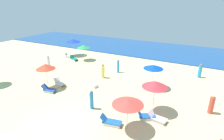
# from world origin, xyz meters

# --- Properties ---
(ground_plane) EXTENTS (60.00, 60.00, 0.00)m
(ground_plane) POSITION_xyz_m (0.00, 0.00, 0.00)
(ground_plane) COLOR beige
(ocean) EXTENTS (60.00, 12.02, 0.12)m
(ocean) POSITION_xyz_m (0.00, 23.99, 0.06)
(ocean) COLOR #1D4D8D
(ocean) RESTS_ON ground_plane
(umbrella_0) EXTENTS (2.07, 2.07, 2.26)m
(umbrella_0) POSITION_xyz_m (4.07, 2.31, 2.08)
(umbrella_0) COLOR silver
(umbrella_0) RESTS_ON ground_plane
(lounge_chair_0_0) EXTENTS (1.58, 0.87, 0.69)m
(lounge_chair_0_0) POSITION_xyz_m (2.88, 2.17, 0.25)
(lounge_chair_0_0) COLOR silver
(lounge_chair_0_0) RESTS_ON ground_plane
(umbrella_1) EXTENTS (2.31, 2.31, 2.60)m
(umbrella_1) POSITION_xyz_m (-10.41, 14.61, 2.37)
(umbrella_1) COLOR silver
(umbrella_1) RESTS_ON ground_plane
(lounge_chair_1_0) EXTENTS (1.43, 0.90, 0.65)m
(lounge_chair_1_0) POSITION_xyz_m (-10.33, 13.42, 0.23)
(lounge_chair_1_0) COLOR silver
(lounge_chair_1_0) RESTS_ON ground_plane
(umbrella_2) EXTENTS (1.84, 1.84, 2.52)m
(umbrella_2) POSITION_xyz_m (-5.33, 4.34, 2.26)
(umbrella_2) COLOR silver
(umbrella_2) RESTS_ON ground_plane
(lounge_chair_2_0) EXTENTS (1.46, 0.84, 0.69)m
(lounge_chair_2_0) POSITION_xyz_m (-4.62, 3.73, 0.26)
(lounge_chair_2_0) COLOR silver
(lounge_chair_2_0) RESTS_ON ground_plane
(lounge_chair_2_1) EXTENTS (1.39, 0.92, 0.74)m
(lounge_chair_2_1) POSITION_xyz_m (-4.67, 5.26, 0.29)
(lounge_chair_2_1) COLOR silver
(lounge_chair_2_1) RESTS_ON ground_plane
(umbrella_3) EXTENTS (1.90, 1.90, 2.23)m
(umbrella_3) POSITION_xyz_m (-7.51, 13.38, 2.02)
(umbrella_3) COLOR silver
(umbrella_3) RESTS_ON ground_plane
(lounge_chair_3_0) EXTENTS (1.46, 0.97, 0.71)m
(lounge_chair_3_0) POSITION_xyz_m (-8.75, 12.55, 0.26)
(lounge_chair_3_0) COLOR silver
(lounge_chair_3_0) RESTS_ON ground_plane
(umbrella_5) EXTENTS (1.92, 1.92, 2.58)m
(umbrella_5) POSITION_xyz_m (5.02, 5.20, 2.34)
(umbrella_5) COLOR silver
(umbrella_5) RESTS_ON ground_plane
(lounge_chair_5_0) EXTENTS (1.47, 1.17, 0.74)m
(lounge_chair_5_0) POSITION_xyz_m (4.85, 3.96, 0.27)
(lounge_chair_5_0) COLOR silver
(lounge_chair_5_0) RESTS_ON ground_plane
(lounge_chair_5_1) EXTENTS (1.40, 0.79, 0.65)m
(lounge_chair_5_1) POSITION_xyz_m (5.62, 4.11, 0.25)
(lounge_chair_5_1) COLOR silver
(lounge_chair_5_1) RESTS_ON ground_plane
(umbrella_6) EXTENTS (1.91, 1.91, 2.40)m
(umbrella_6) POSITION_xyz_m (3.77, 9.22, 2.21)
(umbrella_6) COLOR silver
(umbrella_6) RESTS_ON ground_plane
(beachgoer_0) EXTENTS (0.40, 0.40, 1.69)m
(beachgoer_0) POSITION_xyz_m (-1.00, 11.31, 0.81)
(beachgoer_0) COLOR #209ED6
(beachgoer_0) RESTS_ON ground_plane
(beachgoer_1) EXTENTS (0.54, 0.54, 1.60)m
(beachgoer_1) POSITION_xyz_m (7.76, 14.21, 0.74)
(beachgoer_1) COLOR #31A0D2
(beachgoer_1) RESTS_ON ground_plane
(beachgoer_2) EXTENTS (0.42, 0.42, 1.57)m
(beachgoer_2) POSITION_xyz_m (9.01, 7.02, 0.72)
(beachgoer_2) COLOR #DA4D3B
(beachgoer_2) RESTS_ON ground_plane
(beachgoer_3) EXTENTS (0.46, 0.46, 1.61)m
(beachgoer_3) POSITION_xyz_m (-1.79, 9.07, 0.74)
(beachgoer_3) COLOR #F9DB65
(beachgoer_3) RESTS_ON ground_plane
(beachgoer_5) EXTENTS (0.32, 0.32, 1.66)m
(beachgoer_5) POSITION_xyz_m (0.59, 3.26, 0.78)
(beachgoer_5) COLOR #2F82C6
(beachgoer_5) RESTS_ON ground_plane
(beachgoer_6) EXTENTS (0.48, 0.48, 1.66)m
(beachgoer_6) POSITION_xyz_m (-9.37, 8.42, 0.77)
(beachgoer_6) COLOR silver
(beachgoer_6) RESTS_ON ground_plane
(cooler_box_0) EXTENTS (0.44, 0.63, 0.33)m
(cooler_box_0) POSITION_xyz_m (-1.25, 6.58, 0.16)
(cooler_box_0) COLOR white
(cooler_box_0) RESTS_ON ground_plane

